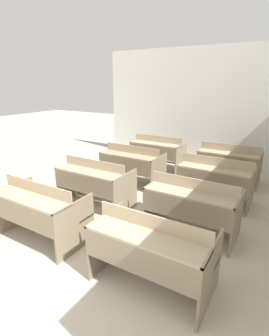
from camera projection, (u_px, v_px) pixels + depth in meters
The scene contains 10 objects.
wall_back at pixel (204, 107), 7.23m from camera, with size 6.08×0.06×3.16m.
bench_front_left at pixel (39, 209), 3.83m from camera, with size 1.34×0.76×0.91m.
bench_front_right at pixel (151, 249), 2.92m from camera, with size 1.34×0.76×0.91m.
bench_second_left at pixel (95, 181), 4.89m from camera, with size 1.34×0.76×0.91m.
bench_second_right at pixel (192, 204), 3.97m from camera, with size 1.34×0.76×0.91m.
bench_third_left at pixel (132, 164), 5.94m from camera, with size 1.34×0.76×0.91m.
bench_third_right at pixel (215, 179), 5.03m from camera, with size 1.34×0.76×0.91m.
bench_back_left at pixel (157, 151), 7.00m from camera, with size 1.34×0.76×0.91m.
bench_back_right at pixel (229, 162), 6.07m from camera, with size 1.34×0.76×0.91m.
schoolbag at pixel (17, 206), 4.67m from camera, with size 0.35×0.29×0.32m.
Camera 1 is at (2.17, -0.81, 2.26)m, focal length 28.00 mm.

